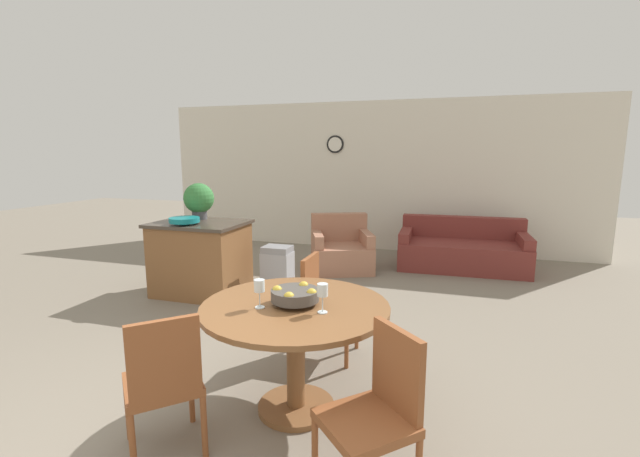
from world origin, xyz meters
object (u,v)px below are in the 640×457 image
object	(u,v)px
dining_table	(295,329)
wine_glass_left	(259,287)
dining_chair_near_left	(164,379)
teal_bowl	(184,220)
dining_chair_far_side	(323,301)
armchair	(341,251)
dining_chair_near_right	(378,406)
trash_bin	(278,271)
couch	(462,251)
kitchen_island	(201,258)
potted_plant	(199,199)
wine_glass_right	(323,291)
fruit_bowl	(295,295)

from	to	relation	value
dining_table	wine_glass_left	distance (m)	0.39
dining_chair_near_left	teal_bowl	size ratio (longest dim) A/B	2.46
dining_chair_far_side	armchair	size ratio (longest dim) A/B	0.78
dining_chair_near_right	dining_chair_far_side	bearing A→B (deg)	-17.64
dining_chair_near_left	teal_bowl	xyz separation A→B (m)	(-1.54, 2.46, 0.49)
trash_bin	couch	xyz separation A→B (m)	(2.22, 2.11, -0.04)
dining_chair_near_right	kitchen_island	size ratio (longest dim) A/B	0.79
kitchen_island	potted_plant	bearing A→B (deg)	121.09
wine_glass_left	armchair	size ratio (longest dim) A/B	0.17
dining_chair_far_side	teal_bowl	xyz separation A→B (m)	(-2.03, 0.93, 0.49)
dining_chair_near_left	armchair	size ratio (longest dim) A/B	0.78
wine_glass_right	potted_plant	distance (m)	3.32
wine_glass_left	teal_bowl	size ratio (longest dim) A/B	0.53
dining_chair_near_left	fruit_bowl	distance (m)	0.94
dining_table	dining_chair_far_side	xyz separation A→B (m)	(-0.07, 0.87, -0.11)
dining_chair_near_left	wine_glass_right	world-z (taller)	wine_glass_right
fruit_bowl	teal_bowl	distance (m)	2.78
potted_plant	wine_glass_right	bearing A→B (deg)	-44.03
dining_chair_near_left	armchair	world-z (taller)	dining_chair_near_left
dining_chair_near_left	teal_bowl	bearing A→B (deg)	77.24
fruit_bowl	kitchen_island	size ratio (longest dim) A/B	0.29
dining_table	kitchen_island	size ratio (longest dim) A/B	1.13
wine_glass_right	dining_table	bearing A→B (deg)	157.99
teal_bowl	trash_bin	xyz separation A→B (m)	(1.03, 0.41, -0.66)
dining_chair_near_left	trash_bin	bearing A→B (deg)	55.36
dining_chair_near_left	teal_bowl	world-z (taller)	teal_bowl
trash_bin	kitchen_island	bearing A→B (deg)	-167.78
trash_bin	armchair	distance (m)	1.52
fruit_bowl	dining_table	bearing A→B (deg)	124.19
potted_plant	fruit_bowl	bearing A→B (deg)	-45.68
fruit_bowl	couch	xyz separation A→B (m)	(1.14, 4.32, -0.57)
dining_table	dining_chair_near_left	distance (m)	0.87
dining_table	couch	bearing A→B (deg)	75.16
wine_glass_left	dining_chair_near_left	bearing A→B (deg)	-124.20
dining_chair_near_left	armchair	bearing A→B (deg)	46.13
dining_chair_far_side	trash_bin	xyz separation A→B (m)	(-1.01, 1.35, -0.17)
dining_chair_near_right	potted_plant	xyz separation A→B (m)	(-2.82, 2.77, 0.70)
wine_glass_left	potted_plant	xyz separation A→B (m)	(-1.96, 2.34, 0.27)
kitchen_island	potted_plant	distance (m)	0.76
wine_glass_left	wine_glass_right	world-z (taller)	same
kitchen_island	couch	distance (m)	3.94
dining_chair_near_left	potted_plant	size ratio (longest dim) A/B	1.90
trash_bin	dining_chair_far_side	bearing A→B (deg)	-53.23
dining_chair_near_right	wine_glass_right	bearing A→B (deg)	-1.71
wine_glass_right	teal_bowl	xyz separation A→B (m)	(-2.33, 1.89, 0.07)
wine_glass_left	trash_bin	world-z (taller)	wine_glass_left
kitchen_island	dining_chair_near_left	bearing A→B (deg)	-61.06
dining_chair_near_right	kitchen_island	world-z (taller)	kitchen_island
dining_chair_near_right	couch	bearing A→B (deg)	-50.48
fruit_bowl	kitchen_island	bearing A→B (deg)	135.43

